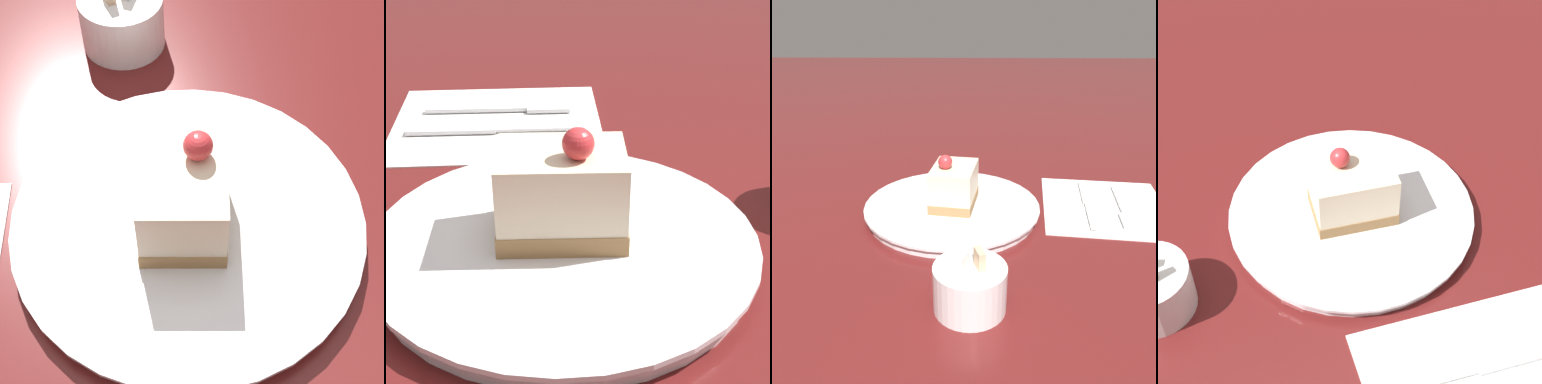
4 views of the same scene
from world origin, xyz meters
TOP-DOWN VIEW (x-y plane):
  - ground_plane at (0.00, 0.00)m, footprint 4.00×4.00m
  - plate at (-0.01, -0.02)m, footprint 0.28×0.28m
  - cake_slice at (-0.01, -0.02)m, footprint 0.08×0.10m
  - napkin at (-0.26, -0.05)m, footprint 0.23×0.24m
  - fork at (-0.29, -0.03)m, footprint 0.04×0.16m
  - knife at (-0.24, -0.07)m, footprint 0.03×0.18m
  - sugar_bowl at (-0.04, 0.21)m, footprint 0.08×0.08m

SIDE VIEW (x-z plane):
  - ground_plane at x=0.00m, z-range 0.00..0.00m
  - napkin at x=-0.26m, z-range 0.00..0.00m
  - fork at x=-0.29m, z-range 0.00..0.01m
  - knife at x=-0.24m, z-range 0.00..0.01m
  - plate at x=-0.01m, z-range 0.00..0.02m
  - sugar_bowl at x=-0.04m, z-range -0.01..0.07m
  - cake_slice at x=-0.01m, z-range 0.01..0.09m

